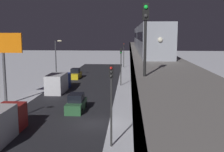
# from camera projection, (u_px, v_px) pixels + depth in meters

# --- Properties ---
(ground_plane) EXTENTS (240.00, 240.00, 0.00)m
(ground_plane) POSITION_uv_depth(u_px,v_px,m) (94.00, 124.00, 27.10)
(ground_plane) COLOR white
(avenue_asphalt) EXTENTS (11.00, 108.18, 0.01)m
(avenue_asphalt) POSITION_uv_depth(u_px,v_px,m) (54.00, 123.00, 27.34)
(avenue_asphalt) COLOR #28282D
(avenue_asphalt) RESTS_ON ground_plane
(elevated_railway) EXTENTS (5.00, 108.18, 6.43)m
(elevated_railway) POSITION_uv_depth(u_px,v_px,m) (156.00, 68.00, 25.90)
(elevated_railway) COLOR gray
(elevated_railway) RESTS_ON ground_plane
(subway_train) EXTENTS (2.94, 36.87, 3.40)m
(subway_train) POSITION_uv_depth(u_px,v_px,m) (147.00, 38.00, 41.56)
(subway_train) COLOR #999EA8
(subway_train) RESTS_ON elevated_railway
(rail_signal) EXTENTS (0.36, 0.41, 4.00)m
(rail_signal) POSITION_uv_depth(u_px,v_px,m) (145.00, 27.00, 15.01)
(rail_signal) COLOR black
(rail_signal) RESTS_ON elevated_railway
(sedan_green) EXTENTS (1.91, 4.56, 1.97)m
(sedan_green) POSITION_uv_depth(u_px,v_px,m) (76.00, 104.00, 31.77)
(sedan_green) COLOR #2D6038
(sedan_green) RESTS_ON ground_plane
(sedan_yellow) EXTENTS (1.80, 4.60, 1.97)m
(sedan_yellow) POSITION_uv_depth(u_px,v_px,m) (75.00, 74.00, 54.99)
(sedan_yellow) COLOR gold
(sedan_yellow) RESTS_ON ground_plane
(box_truck) EXTENTS (2.40, 7.40, 2.80)m
(box_truck) POSITION_uv_depth(u_px,v_px,m) (58.00, 83.00, 42.46)
(box_truck) COLOR navy
(box_truck) RESTS_ON ground_plane
(traffic_light_near) EXTENTS (0.32, 0.44, 6.40)m
(traffic_light_near) POSITION_uv_depth(u_px,v_px,m) (111.00, 94.00, 21.09)
(traffic_light_near) COLOR #2D2D2D
(traffic_light_near) RESTS_ON ground_plane
(traffic_light_mid) EXTENTS (0.32, 0.44, 6.40)m
(traffic_light_mid) POSITION_uv_depth(u_px,v_px,m) (121.00, 61.00, 46.69)
(traffic_light_mid) COLOR #2D2D2D
(traffic_light_mid) RESTS_ON ground_plane
(traffic_light_far) EXTENTS (0.32, 0.44, 6.40)m
(traffic_light_far) POSITION_uv_depth(u_px,v_px,m) (124.00, 52.00, 72.28)
(traffic_light_far) COLOR #2D2D2D
(traffic_light_far) RESTS_ON ground_plane
(commercial_billboard) EXTENTS (4.80, 0.36, 8.90)m
(commercial_billboard) POSITION_uv_depth(u_px,v_px,m) (3.00, 50.00, 33.57)
(commercial_billboard) COLOR #4C4C51
(commercial_billboard) RESTS_ON ground_plane
(street_lamp_far) EXTENTS (1.35, 0.44, 7.65)m
(street_lamp_far) POSITION_uv_depth(u_px,v_px,m) (57.00, 55.00, 51.65)
(street_lamp_far) COLOR #38383D
(street_lamp_far) RESTS_ON ground_plane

